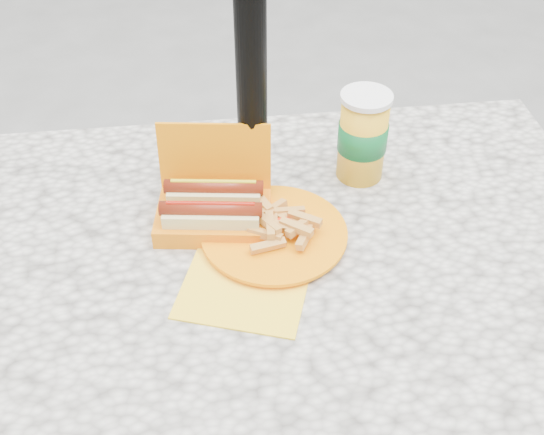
{
  "coord_description": "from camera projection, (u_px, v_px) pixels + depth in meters",
  "views": [
    {
      "loc": [
        -0.09,
        -0.79,
        1.52
      ],
      "look_at": [
        0.02,
        0.03,
        0.8
      ],
      "focal_mm": 45.0,
      "sensor_mm": 36.0,
      "label": 1
    }
  ],
  "objects": [
    {
      "name": "fries_plate",
      "position": [
        272.0,
        236.0,
        1.12
      ],
      "size": [
        0.3,
        0.34,
        0.05
      ],
      "rotation": [
        0.0,
        0.0,
        -0.24
      ],
      "color": "yellow",
      "rests_on": "picnic_table"
    },
    {
      "name": "umbrella_pole",
      "position": [
        250.0,
        4.0,
        1.0
      ],
      "size": [
        0.05,
        0.05,
        2.2
      ],
      "primitive_type": "cylinder",
      "color": "black",
      "rests_on": "ground"
    },
    {
      "name": "picnic_table",
      "position": [
        265.0,
        296.0,
        1.18
      ],
      "size": [
        1.2,
        0.8,
        0.75
      ],
      "color": "beige",
      "rests_on": "ground"
    },
    {
      "name": "hotdog_box",
      "position": [
        213.0,
        207.0,
        1.14
      ],
      "size": [
        0.21,
        0.16,
        0.16
      ],
      "rotation": [
        0.0,
        0.0,
        -0.15
      ],
      "color": "orange",
      "rests_on": "picnic_table"
    },
    {
      "name": "soda_cup",
      "position": [
        363.0,
        136.0,
        1.21
      ],
      "size": [
        0.09,
        0.09,
        0.17
      ],
      "rotation": [
        0.0,
        0.0,
        0.29
      ],
      "color": "yellow",
      "rests_on": "picnic_table"
    }
  ]
}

